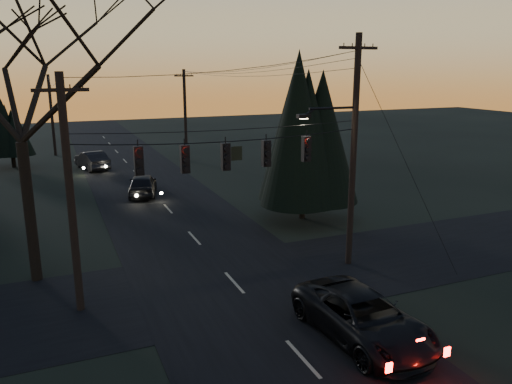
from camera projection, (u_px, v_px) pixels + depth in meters
name	position (u px, v px, depth m)	size (l,w,h in m)	color
main_road	(176.00, 217.00, 29.48)	(8.00, 120.00, 0.02)	black
cross_road	(234.00, 283.00, 20.52)	(60.00, 7.00, 0.02)	black
utility_pole_right	(348.00, 263.00, 22.59)	(5.00, 0.30, 10.00)	black
utility_pole_left	(81.00, 309.00, 18.28)	(1.80, 0.30, 8.50)	black
utility_pole_far_r	(187.00, 161.00, 47.65)	(1.80, 0.30, 8.50)	black
utility_pole_far_l	(56.00, 155.00, 50.51)	(0.30, 0.30, 8.00)	black
span_signal_assembly	(227.00, 155.00, 19.15)	(11.50, 0.44, 1.47)	black
bare_tree_left	(15.00, 82.00, 18.89)	(10.43, 10.43, 11.59)	black
evergreen_right	(304.00, 137.00, 28.22)	(4.95, 4.95, 8.40)	black
evergreen_dist	(10.00, 127.00, 43.56)	(3.43, 3.43, 6.03)	black
suv_near	(363.00, 317.00, 16.12)	(2.53, 5.48, 1.52)	black
sedan_oncoming_a	(143.00, 185.00, 34.43)	(1.80, 4.46, 1.52)	black
sedan_oncoming_b	(92.00, 160.00, 43.41)	(1.67, 4.78, 1.58)	black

